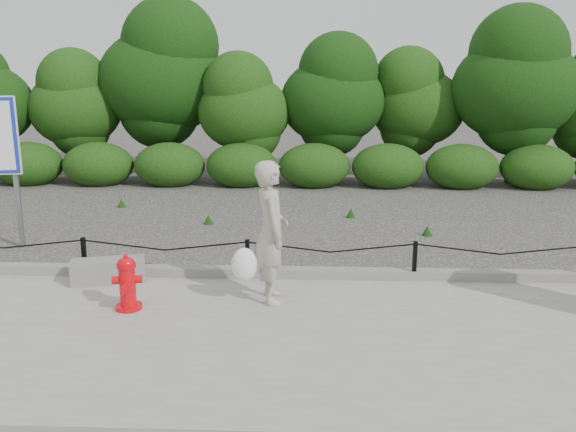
# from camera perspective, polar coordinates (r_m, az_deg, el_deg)

# --- Properties ---
(ground) EXTENTS (90.00, 90.00, 0.00)m
(ground) POSITION_cam_1_polar(r_m,az_deg,el_deg) (9.34, -3.77, -6.23)
(ground) COLOR #2D2B28
(ground) RESTS_ON ground
(sidewalk) EXTENTS (14.00, 4.00, 0.08)m
(sidewalk) POSITION_cam_1_polar(r_m,az_deg,el_deg) (7.48, -5.43, -11.16)
(sidewalk) COLOR gray
(sidewalk) RESTS_ON ground
(curb) EXTENTS (14.00, 0.22, 0.14)m
(curb) POSITION_cam_1_polar(r_m,az_deg,el_deg) (9.33, -3.75, -5.26)
(curb) COLOR slate
(curb) RESTS_ON sidewalk
(chain_barrier) EXTENTS (10.06, 0.06, 0.60)m
(chain_barrier) POSITION_cam_1_polar(r_m,az_deg,el_deg) (9.19, -3.81, -3.55)
(chain_barrier) COLOR black
(chain_barrier) RESTS_ON sidewalk
(treeline) EXTENTS (20.15, 3.93, 5.05)m
(treeline) POSITION_cam_1_polar(r_m,az_deg,el_deg) (17.72, 0.42, 11.71)
(treeline) COLOR black
(treeline) RESTS_ON ground
(fire_hydrant) EXTENTS (0.40, 0.42, 0.74)m
(fire_hydrant) POSITION_cam_1_polar(r_m,az_deg,el_deg) (8.27, -14.80, -6.14)
(fire_hydrant) COLOR red
(fire_hydrant) RESTS_ON sidewalk
(pedestrian) EXTENTS (0.82, 0.78, 1.93)m
(pedestrian) POSITION_cam_1_polar(r_m,az_deg,el_deg) (8.14, -1.75, -1.70)
(pedestrian) COLOR #A8A390
(pedestrian) RESTS_ON sidewalk
(concrete_block) EXTENTS (1.12, 0.65, 0.34)m
(concrete_block) POSITION_cam_1_polar(r_m,az_deg,el_deg) (9.46, -16.45, -4.90)
(concrete_block) COLOR slate
(concrete_block) RESTS_ON sidewalk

